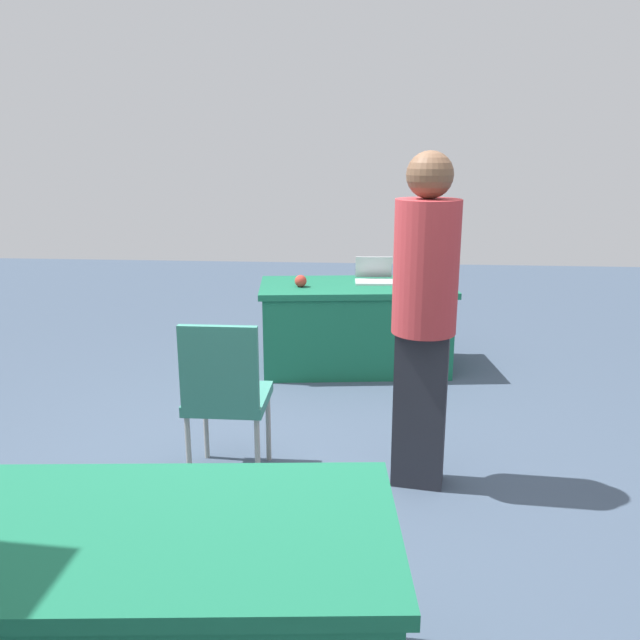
% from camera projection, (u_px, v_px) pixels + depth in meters
% --- Properties ---
extents(ground_plane, '(14.40, 14.40, 0.00)m').
position_uv_depth(ground_plane, '(299.00, 483.00, 3.64)').
color(ground_plane, '#3D4C60').
extents(table_foreground, '(1.67, 0.96, 0.73)m').
position_uv_depth(table_foreground, '(355.00, 326.00, 5.48)').
color(table_foreground, '#196647').
rests_on(table_foreground, ground).
extents(table_mid_left, '(1.63, 0.94, 0.73)m').
position_uv_depth(table_mid_left, '(149.00, 627.00, 2.04)').
color(table_mid_left, '#196647').
rests_on(table_mid_left, ground).
extents(chair_tucked_left, '(0.44, 0.44, 0.95)m').
position_uv_depth(chair_tucked_left, '(225.00, 391.00, 3.54)').
color(chair_tucked_left, '#9E9993').
rests_on(chair_tucked_left, ground).
extents(person_attendee_standing, '(0.39, 0.39, 1.82)m').
position_uv_depth(person_attendee_standing, '(424.00, 306.00, 3.39)').
color(person_attendee_standing, '#26262D').
rests_on(person_attendee_standing, ground).
extents(laptop_silver, '(0.33, 0.31, 0.21)m').
position_uv_depth(laptop_silver, '(374.00, 277.00, 5.47)').
color(laptop_silver, silver).
rests_on(laptop_silver, table_foreground).
extents(yarn_ball, '(0.10, 0.10, 0.10)m').
position_uv_depth(yarn_ball, '(301.00, 281.00, 5.27)').
color(yarn_ball, '#B2382D').
rests_on(yarn_ball, table_foreground).
extents(scissors_red, '(0.08, 0.18, 0.01)m').
position_uv_depth(scissors_red, '(411.00, 284.00, 5.38)').
color(scissors_red, red).
rests_on(scissors_red, table_foreground).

